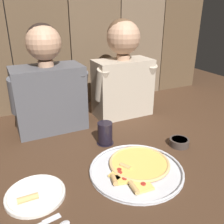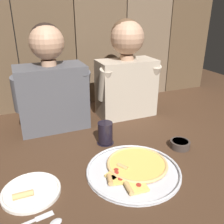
# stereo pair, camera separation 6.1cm
# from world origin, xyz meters

# --- Properties ---
(ground_plane) EXTENTS (3.20, 3.20, 0.00)m
(ground_plane) POSITION_xyz_m (0.00, 0.00, 0.00)
(ground_plane) COLOR #422B1C
(pizza_tray) EXTENTS (0.40, 0.40, 0.03)m
(pizza_tray) POSITION_xyz_m (0.00, -0.13, 0.01)
(pizza_tray) COLOR silver
(pizza_tray) RESTS_ON ground
(dinner_plate) EXTENTS (0.22, 0.22, 0.03)m
(dinner_plate) POSITION_xyz_m (-0.42, -0.11, 0.01)
(dinner_plate) COLOR white
(dinner_plate) RESTS_ON ground
(drinking_glass) EXTENTS (0.09, 0.09, 0.11)m
(drinking_glass) POSITION_xyz_m (-0.03, 0.13, 0.06)
(drinking_glass) COLOR black
(drinking_glass) RESTS_ON ground
(dipping_bowl) EXTENTS (0.10, 0.10, 0.04)m
(dipping_bowl) POSITION_xyz_m (0.30, -0.05, 0.02)
(dipping_bowl) COLOR #3D332D
(dipping_bowl) RESTS_ON ground
(diner_left) EXTENTS (0.41, 0.21, 0.57)m
(diner_left) POSITION_xyz_m (-0.23, 0.42, 0.26)
(diner_left) COLOR #4C4C51
(diner_left) RESTS_ON ground
(diner_right) EXTENTS (0.39, 0.21, 0.59)m
(diner_right) POSITION_xyz_m (0.23, 0.42, 0.29)
(diner_right) COLOR #B2A38E
(diner_right) RESTS_ON ground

